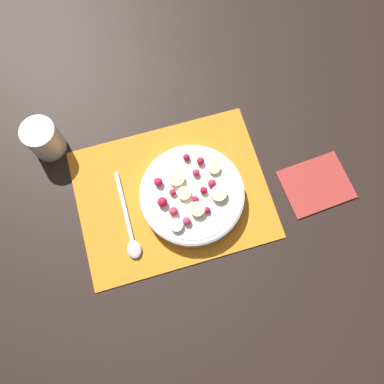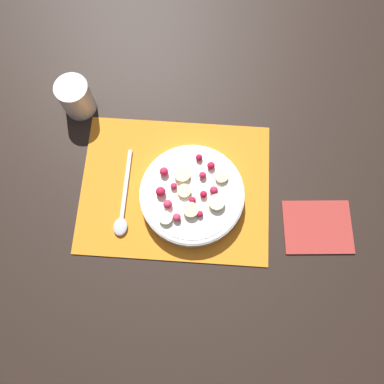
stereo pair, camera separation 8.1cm
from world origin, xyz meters
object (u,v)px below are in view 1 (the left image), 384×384
at_px(fruit_bowl, 192,195).
at_px(spoon, 130,233).
at_px(drinking_glass, 44,139).
at_px(napkin, 316,184).

xyz_separation_m(fruit_bowl, spoon, (0.15, 0.04, -0.02)).
relative_size(drinking_glass, napkin, 0.55).
bearing_deg(fruit_bowl, napkin, 170.29).
xyz_separation_m(fruit_bowl, napkin, (-0.29, 0.05, -0.02)).
relative_size(fruit_bowl, spoon, 1.12).
xyz_separation_m(spoon, drinking_glass, (0.14, -0.26, 0.03)).
bearing_deg(spoon, napkin, 89.30).
bearing_deg(fruit_bowl, spoon, 14.94).
distance_m(drinking_glass, napkin, 0.63).
height_order(fruit_bowl, napkin, fruit_bowl).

